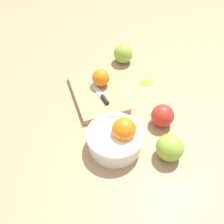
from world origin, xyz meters
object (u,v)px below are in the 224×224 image
at_px(cutting_board, 97,93).
at_px(apple_mid_left, 170,148).
at_px(knife, 101,94).
at_px(orange_on_board, 101,78).
at_px(bowl, 116,137).
at_px(apple_front_left, 163,116).
at_px(apple_front_right, 123,54).

bearing_deg(cutting_board, apple_mid_left, -164.94).
height_order(knife, apple_mid_left, apple_mid_left).
bearing_deg(knife, orange_on_board, -23.58).
distance_m(cutting_board, orange_on_board, 0.06).
bearing_deg(bowl, cutting_board, -8.70).
bearing_deg(knife, apple_front_left, -144.02).
relative_size(orange_on_board, apple_front_right, 0.79).
relative_size(cutting_board, orange_on_board, 3.92).
bearing_deg(bowl, apple_front_right, -29.55).
distance_m(orange_on_board, apple_front_right, 0.20).
bearing_deg(apple_front_left, cutting_board, 33.08).
xyz_separation_m(knife, apple_front_left, (-0.19, -0.14, 0.01)).
bearing_deg(orange_on_board, apple_front_right, -51.78).
height_order(apple_mid_left, apple_front_left, apple_mid_left).
relative_size(knife, apple_front_left, 2.05).
distance_m(orange_on_board, knife, 0.07).
distance_m(knife, apple_front_right, 0.25).
xyz_separation_m(bowl, apple_front_right, (0.39, -0.22, -0.00)).
bearing_deg(orange_on_board, bowl, 166.56).
bearing_deg(apple_mid_left, cutting_board, 15.06).
distance_m(knife, apple_front_left, 0.24).
bearing_deg(apple_front_right, knife, 134.57).
bearing_deg(apple_front_left, bowl, 96.04).
distance_m(bowl, cutting_board, 0.24).
bearing_deg(apple_mid_left, bowl, 52.12).
distance_m(cutting_board, apple_mid_left, 0.35).
bearing_deg(apple_front_left, apple_mid_left, 156.16).
bearing_deg(bowl, apple_front_left, -83.96).
bearing_deg(orange_on_board, apple_mid_left, -170.10).
height_order(bowl, knife, bowl).
relative_size(bowl, apple_mid_left, 2.13).
height_order(cutting_board, orange_on_board, orange_on_board).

